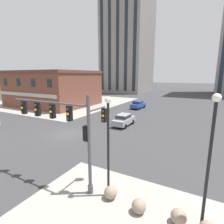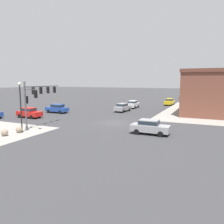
% 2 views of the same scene
% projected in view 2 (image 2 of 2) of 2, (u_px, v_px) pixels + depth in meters
% --- Properties ---
extents(ground_plane, '(320.00, 320.00, 0.00)m').
position_uv_depth(ground_plane, '(114.00, 123.00, 32.25)').
color(ground_plane, '#38383A').
extents(traffic_signal_main, '(6.53, 2.09, 6.02)m').
position_uv_depth(traffic_signal_main, '(36.00, 97.00, 28.25)').
color(traffic_signal_main, '#4C4C51').
rests_on(traffic_signal_main, ground).
extents(bollard_sphere_curb_a, '(0.76, 0.76, 0.76)m').
position_uv_depth(bollard_sphere_curb_a, '(19.00, 130.00, 26.10)').
color(bollard_sphere_curb_a, gray).
rests_on(bollard_sphere_curb_a, ground).
extents(bollard_sphere_curb_b, '(0.76, 0.76, 0.76)m').
position_uv_depth(bollard_sphere_curb_b, '(5.00, 133.00, 24.56)').
color(bollard_sphere_curb_b, gray).
rests_on(bollard_sphere_curb_b, ground).
extents(street_lamp_corner_near, '(0.36, 0.36, 5.95)m').
position_uv_depth(street_lamp_corner_near, '(20.00, 102.00, 25.78)').
color(street_lamp_corner_near, black).
rests_on(street_lamp_corner_near, ground).
extents(car_main_northbound_far, '(1.94, 4.42, 1.68)m').
position_uv_depth(car_main_northbound_far, '(57.00, 108.00, 42.21)').
color(car_main_northbound_far, '#23479E').
rests_on(car_main_northbound_far, ground).
extents(car_main_southbound_far, '(4.48, 2.05, 1.68)m').
position_uv_depth(car_main_southbound_far, '(169.00, 102.00, 55.75)').
color(car_main_southbound_far, gold).
rests_on(car_main_southbound_far, ground).
extents(car_cross_eastbound, '(4.52, 2.14, 1.68)m').
position_uv_depth(car_cross_eastbound, '(123.00, 107.00, 43.97)').
color(car_cross_eastbound, '#99999E').
rests_on(car_cross_eastbound, ground).
extents(car_cross_westbound, '(1.89, 4.40, 1.68)m').
position_uv_depth(car_cross_westbound, '(150.00, 126.00, 25.32)').
color(car_cross_westbound, '#99999E').
rests_on(car_cross_westbound, ground).
extents(car_parked_curb, '(4.44, 1.98, 1.68)m').
position_uv_depth(car_parked_curb, '(133.00, 104.00, 49.85)').
color(car_parked_curb, silver).
rests_on(car_parked_curb, ground).
extents(car_main_mid, '(2.04, 4.48, 1.68)m').
position_uv_depth(car_main_mid, '(29.00, 112.00, 36.67)').
color(car_main_mid, red).
rests_on(car_main_mid, ground).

